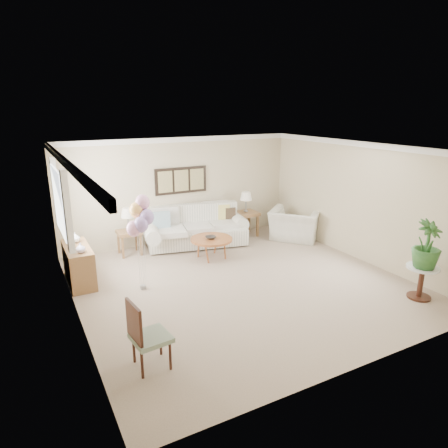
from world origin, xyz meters
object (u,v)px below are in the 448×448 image
coffee_table (211,240)px  armchair (295,224)px  sofa (196,230)px  balloon_cluster (140,217)px  accent_chair (145,334)px

coffee_table → armchair: size_ratio=0.79×
armchair → sofa: bearing=31.1°
sofa → balloon_cluster: balloon_cluster is taller
accent_chair → sofa: bearing=58.4°
balloon_cluster → armchair: bearing=13.9°
coffee_table → balloon_cluster: size_ratio=0.52×
accent_chair → balloon_cluster: 2.56m
armchair → accent_chair: size_ratio=1.25×
coffee_table → accent_chair: 4.01m
coffee_table → balloon_cluster: 2.23m
accent_chair → balloon_cluster: bearing=73.7°
accent_chair → balloon_cluster: size_ratio=0.53×
accent_chair → coffee_table: bearing=51.5°
armchair → accent_chair: bearing=83.5°
coffee_table → balloon_cluster: (-1.83, -0.84, 0.97)m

